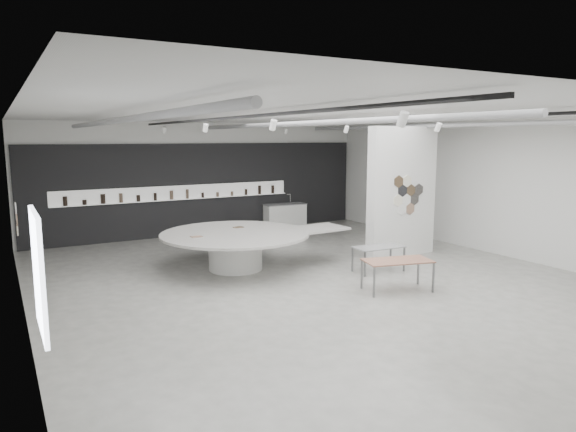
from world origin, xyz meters
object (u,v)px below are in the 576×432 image
kitchen_counter (285,216)px  display_island (238,245)px  sample_table_stone (379,249)px  partition_column (402,192)px  sample_table_wood (398,262)px

kitchen_counter → display_island: bearing=-126.8°
sample_table_stone → display_island: bearing=146.2°
partition_column → sample_table_stone: (-1.69, -1.08, -1.22)m
sample_table_wood → kitchen_counter: bearing=77.6°
sample_table_stone → kitchen_counter: bearing=80.7°
display_island → sample_table_wood: bearing=-60.0°
display_island → sample_table_stone: (2.91, -1.95, -0.04)m
partition_column → sample_table_wood: 3.67m
partition_column → kitchen_counter: size_ratio=2.26×
partition_column → display_island: bearing=169.3°
sample_table_wood → kitchen_counter: size_ratio=1.00×
sample_table_stone → kitchen_counter: size_ratio=0.80×
partition_column → kitchen_counter: bearing=96.2°
display_island → kitchen_counter: (3.99, 4.68, -0.18)m
sample_table_stone → sample_table_wood: bearing=-115.2°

